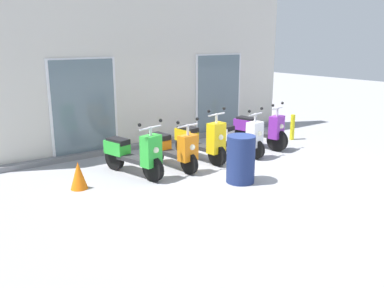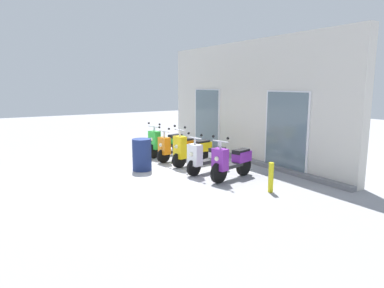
# 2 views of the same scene
# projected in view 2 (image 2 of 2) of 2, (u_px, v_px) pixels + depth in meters

# --- Properties ---
(ground_plane) EXTENTS (40.00, 40.00, 0.00)m
(ground_plane) POSITION_uv_depth(u_px,v_px,m) (153.00, 171.00, 10.00)
(ground_plane) COLOR #939399
(storefront_facade) EXTENTS (8.51, 0.50, 3.84)m
(storefront_facade) POSITION_uv_depth(u_px,v_px,m) (245.00, 103.00, 11.43)
(storefront_facade) COLOR beige
(storefront_facade) RESTS_ON ground_plane
(scooter_green) EXTENTS (0.77, 1.62, 1.20)m
(scooter_green) POSITION_uv_depth(u_px,v_px,m) (166.00, 143.00, 12.08)
(scooter_green) COLOR black
(scooter_green) RESTS_ON ground_plane
(scooter_orange) EXTENTS (0.61, 1.53, 1.15)m
(scooter_orange) POSITION_uv_depth(u_px,v_px,m) (177.00, 147.00, 11.30)
(scooter_orange) COLOR black
(scooter_orange) RESTS_ON ground_plane
(scooter_yellow) EXTENTS (0.61, 1.52, 1.28)m
(scooter_yellow) POSITION_uv_depth(u_px,v_px,m) (191.00, 150.00, 10.64)
(scooter_yellow) COLOR black
(scooter_yellow) RESTS_ON ground_plane
(scooter_white) EXTENTS (0.67, 1.53, 1.19)m
(scooter_white) POSITION_uv_depth(u_px,v_px,m) (207.00, 157.00, 9.74)
(scooter_white) COLOR black
(scooter_white) RESTS_ON ground_plane
(scooter_purple) EXTENTS (0.70, 1.58, 1.21)m
(scooter_purple) POSITION_uv_depth(u_px,v_px,m) (232.00, 162.00, 9.08)
(scooter_purple) COLOR black
(scooter_purple) RESTS_ON ground_plane
(traffic_cone) EXTENTS (0.32, 0.32, 0.52)m
(traffic_cone) POSITION_uv_depth(u_px,v_px,m) (149.00, 144.00, 13.07)
(traffic_cone) COLOR orange
(traffic_cone) RESTS_ON ground_plane
(curb_bollard) EXTENTS (0.12, 0.12, 0.70)m
(curb_bollard) POSITION_uv_depth(u_px,v_px,m) (271.00, 177.00, 8.01)
(curb_bollard) COLOR yellow
(curb_bollard) RESTS_ON ground_plane
(trash_bin) EXTENTS (0.55, 0.55, 0.92)m
(trash_bin) POSITION_uv_depth(u_px,v_px,m) (142.00, 155.00, 10.02)
(trash_bin) COLOR navy
(trash_bin) RESTS_ON ground_plane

